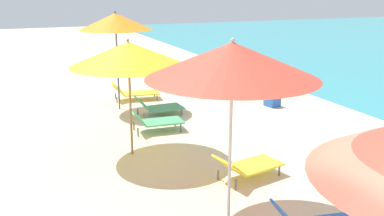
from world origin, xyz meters
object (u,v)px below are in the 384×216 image
umbrella_second (232,61)px  cooler_box (272,101)px  person_walking_near (230,61)px  lounger_farthest_inland (158,107)px  umbrella_third (128,54)px  umbrella_farthest (116,22)px  lounger_farthest_shoreside (134,92)px  lounger_third_shoreside (155,120)px  lounger_second_shoreside (248,165)px

umbrella_second → cooler_box: (4.30, 5.44, -2.36)m
umbrella_second → person_walking_near: 9.05m
lounger_farthest_inland → cooler_box: 3.58m
umbrella_second → person_walking_near: (4.09, 7.94, -1.49)m
umbrella_third → person_walking_near: size_ratio=1.48×
umbrella_third → umbrella_farthest: umbrella_farthest is taller
umbrella_farthest → cooler_box: 5.26m
person_walking_near → lounger_farthest_shoreside: bearing=151.1°
umbrella_third → lounger_third_shoreside: 2.48m
umbrella_third → umbrella_farthest: bearing=81.1°
umbrella_second → umbrella_third: umbrella_second is taller
lounger_second_shoreside → umbrella_farthest: (-1.13, 5.75, 2.32)m
umbrella_farthest → lounger_farthest_shoreside: (0.71, 0.90, -2.33)m
lounger_second_shoreside → umbrella_farthest: umbrella_farthest is taller
person_walking_near → umbrella_second: bearing=-147.8°
umbrella_second → cooler_box: bearing=51.7°
umbrella_second → person_walking_near: size_ratio=1.67×
lounger_farthest_inland → person_walking_near: 4.01m
umbrella_second → cooler_box: size_ratio=6.00×
lounger_second_shoreside → person_walking_near: bearing=53.6°
umbrella_third → person_walking_near: bearing=44.3°
umbrella_second → lounger_third_shoreside: bearing=86.9°
umbrella_second → lounger_farthest_inland: 6.33m
umbrella_farthest → cooler_box: umbrella_farthest is taller
umbrella_third → lounger_third_shoreside: (0.94, 1.26, -1.92)m
umbrella_second → lounger_second_shoreside: size_ratio=1.98×
umbrella_third → lounger_farthest_shoreside: bearing=74.3°
umbrella_third → person_walking_near: umbrella_third is taller
lounger_farthest_inland → umbrella_third: bearing=-120.8°
lounger_second_shoreside → lounger_farthest_inland: (-0.26, 4.67, -0.02)m
cooler_box → lounger_third_shoreside: bearing=-167.4°
lounger_third_shoreside → person_walking_near: person_walking_near is taller
umbrella_third → cooler_box: 5.82m
cooler_box → person_walking_near: bearing=94.8°
umbrella_second → lounger_second_shoreside: bearing=49.5°
lounger_third_shoreside → lounger_farthest_inland: 1.42m
umbrella_farthest → umbrella_third: bearing=-98.9°
lounger_second_shoreside → umbrella_third: 3.31m
umbrella_second → lounger_farthest_shoreside: size_ratio=1.80×
umbrella_second → umbrella_farthest: bearing=91.0°
person_walking_near → cooler_box: (0.21, -2.49, -0.87)m
lounger_third_shoreside → umbrella_second: bearing=-89.2°
umbrella_farthest → lounger_farthest_inland: umbrella_farthest is taller
cooler_box → umbrella_third: bearing=-156.5°
umbrella_second → lounger_third_shoreside: umbrella_second is taller
umbrella_second → lounger_farthest_inland: size_ratio=2.14×
person_walking_near → lounger_third_shoreside: bearing=-169.0°
umbrella_second → lounger_farthest_inland: bearing=82.7°
umbrella_third → cooler_box: size_ratio=5.29×
lounger_farthest_shoreside → cooler_box: 4.42m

